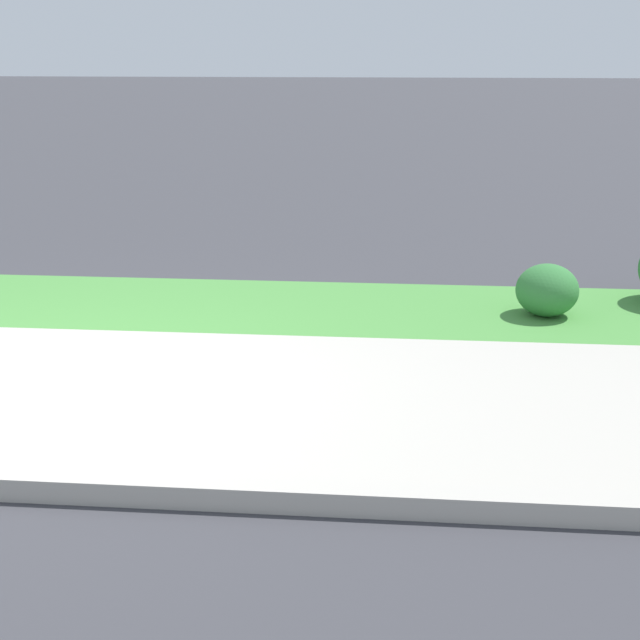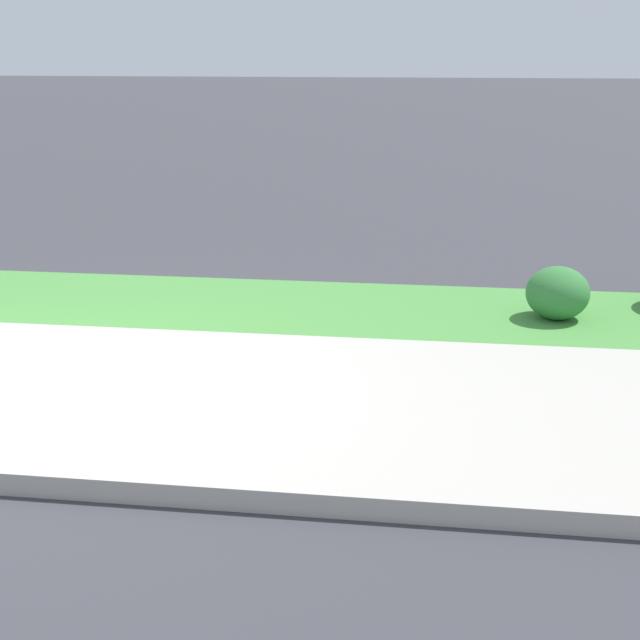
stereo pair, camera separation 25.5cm
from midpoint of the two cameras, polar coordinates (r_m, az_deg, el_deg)
ground_plane at (r=6.03m, az=-16.82°, el=-4.08°), size 120.00×120.00×0.00m
sidewalk_pavement at (r=6.03m, az=-16.82°, el=-4.04°), size 18.00×2.51×0.01m
grass_verge at (r=7.86m, az=-10.69°, el=1.30°), size 18.00×1.64×0.01m
shrub_bush_far_verge at (r=7.42m, az=15.93°, el=1.67°), size 0.50×0.50×0.43m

